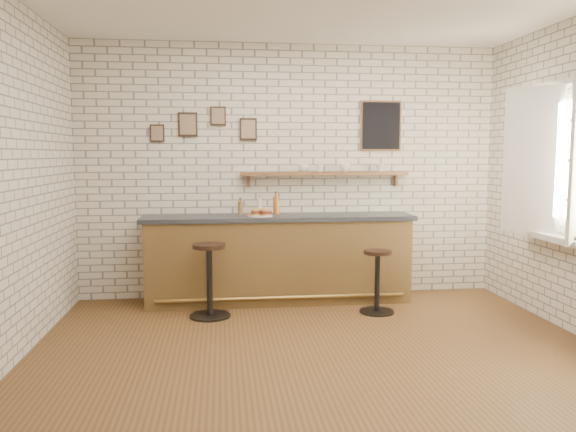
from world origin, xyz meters
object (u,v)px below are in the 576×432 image
object	(u,v)px
shelf_cup_c	(345,168)
bitters_bottle_brown	(240,208)
shelf_cup_a	(304,168)
condiment_bottle_yellow	(277,207)
bitters_bottle_white	(260,207)
book_lower	(573,238)
shelf_cup_d	(380,168)
ciabatta_sandwich	(261,212)
bar_counter	(279,258)
bar_stool_left	(210,278)
book_upper	(571,236)
shelf_cup_b	(320,168)
bitters_bottle_amber	(276,205)
sandwich_plate	(260,216)
bar_stool_right	(377,279)

from	to	relation	value
shelf_cup_c	bitters_bottle_brown	bearing A→B (deg)	115.13
shelf_cup_a	shelf_cup_c	world-z (taller)	shelf_cup_c
condiment_bottle_yellow	bitters_bottle_white	bearing A→B (deg)	-180.00
bitters_bottle_white	book_lower	bearing A→B (deg)	-33.01
shelf_cup_c	shelf_cup_d	size ratio (longest dim) A/B	1.16
shelf_cup_c	ciabatta_sandwich	bearing A→B (deg)	127.90
bar_counter	shelf_cup_d	distance (m)	1.63
bar_stool_left	shelf_cup_d	bearing A→B (deg)	20.32
book_upper	bar_counter	bearing A→B (deg)	167.40
ciabatta_sandwich	bitters_bottle_brown	bearing A→B (deg)	135.39
bitters_bottle_brown	book_upper	xyz separation A→B (m)	(2.98, -1.76, -0.13)
bitters_bottle_white	shelf_cup_b	xyz separation A→B (m)	(0.72, 0.05, 0.44)
bitters_bottle_amber	book_lower	xyz separation A→B (m)	(2.57, -1.79, -0.18)
bitters_bottle_brown	sandwich_plate	bearing A→B (deg)	-46.03
bitters_bottle_amber	bitters_bottle_brown	bearing A→B (deg)	180.00
shelf_cup_a	shelf_cup_b	world-z (taller)	shelf_cup_a
ciabatta_sandwich	shelf_cup_a	distance (m)	0.76
shelf_cup_d	bar_counter	bearing A→B (deg)	-169.47
sandwich_plate	shelf_cup_c	bearing A→B (deg)	14.77
book_upper	bitters_bottle_white	bearing A→B (deg)	167.08
condiment_bottle_yellow	shelf_cup_c	size ratio (longest dim) A/B	1.54
shelf_cup_b	shelf_cup_d	distance (m)	0.74
bitters_bottle_brown	bitters_bottle_white	xyz separation A→B (m)	(0.22, -0.00, 0.01)
bitters_bottle_brown	shelf_cup_d	size ratio (longest dim) A/B	1.92
condiment_bottle_yellow	bar_stool_right	size ratio (longest dim) A/B	0.26
bitters_bottle_brown	book_lower	size ratio (longest dim) A/B	0.82
bitters_bottle_brown	shelf_cup_d	world-z (taller)	shelf_cup_d
bitters_bottle_white	shelf_cup_c	size ratio (longest dim) A/B	1.85
bar_stool_right	book_lower	distance (m)	1.95
shelf_cup_c	book_upper	bearing A→B (deg)	-113.24
bitters_bottle_white	bitters_bottle_amber	world-z (taller)	bitters_bottle_amber
shelf_cup_d	bitters_bottle_amber	bearing A→B (deg)	-176.49
book_upper	bitters_bottle_amber	bearing A→B (deg)	165.16
bar_stool_left	shelf_cup_d	world-z (taller)	shelf_cup_d
condiment_bottle_yellow	shelf_cup_b	bearing A→B (deg)	5.20
shelf_cup_a	book_lower	size ratio (longest dim) A/B	0.49
sandwich_plate	shelf_cup_d	bearing A→B (deg)	10.58
bar_counter	bitters_bottle_white	world-z (taller)	bitters_bottle_white
sandwich_plate	bitters_bottle_amber	world-z (taller)	bitters_bottle_amber
bitters_bottle_brown	shelf_cup_c	world-z (taller)	shelf_cup_c
sandwich_plate	bitters_bottle_white	world-z (taller)	bitters_bottle_white
bitters_bottle_amber	bar_stool_right	world-z (taller)	bitters_bottle_amber
sandwich_plate	shelf_cup_c	xyz separation A→B (m)	(1.03, 0.27, 0.53)
bitters_bottle_white	shelf_cup_a	distance (m)	0.69
bar_stool_left	shelf_cup_a	xyz separation A→B (m)	(1.10, 0.75, 1.13)
condiment_bottle_yellow	book_upper	distance (m)	3.11
bar_counter	bar_stool_left	world-z (taller)	bar_counter
bar_counter	bar_stool_left	xyz separation A→B (m)	(-0.79, -0.55, -0.09)
bar_stool_right	shelf_cup_d	world-z (taller)	shelf_cup_d
bitters_bottle_brown	bitters_bottle_white	distance (m)	0.22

